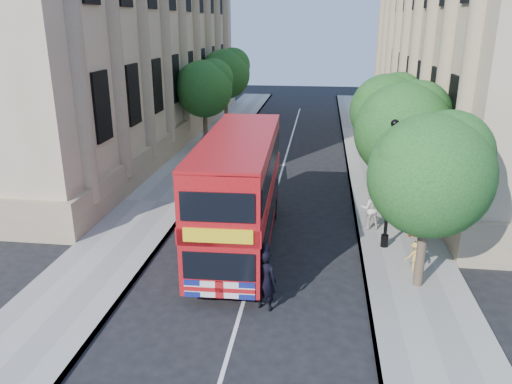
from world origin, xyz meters
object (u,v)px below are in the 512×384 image
(box_van, at_px, (218,172))
(police_constable, at_px, (265,280))
(double_decker_bus, at_px, (239,189))
(lamp_post, at_px, (389,190))
(woman_pedestrian, at_px, (370,208))

(box_van, bearing_deg, police_constable, -76.29)
(double_decker_bus, bearing_deg, lamp_post, 3.17)
(double_decker_bus, bearing_deg, woman_pedestrian, 22.18)
(lamp_post, distance_m, police_constable, 6.73)
(double_decker_bus, relative_size, woman_pedestrian, 5.33)
(double_decker_bus, distance_m, box_van, 6.33)
(lamp_post, height_order, police_constable, lamp_post)
(double_decker_bus, relative_size, police_constable, 4.80)
(lamp_post, relative_size, double_decker_bus, 0.53)
(box_van, bearing_deg, lamp_post, -39.86)
(lamp_post, distance_m, box_van, 9.61)
(lamp_post, bearing_deg, double_decker_bus, -175.08)
(box_van, height_order, police_constable, box_van)
(police_constable, bearing_deg, woman_pedestrian, -99.59)
(double_decker_bus, height_order, woman_pedestrian, double_decker_bus)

